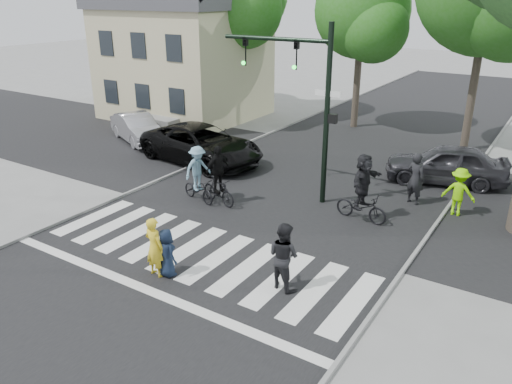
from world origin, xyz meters
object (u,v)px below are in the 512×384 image
at_px(pedestrian_woman, 155,247).
at_px(cyclist_right, 363,191).
at_px(pedestrian_child, 167,253).
at_px(car_suv, 201,144).
at_px(traffic_signal, 305,88).
at_px(pedestrian_adult, 284,256).
at_px(cyclist_left, 198,178).
at_px(car_silver, 137,128).
at_px(cyclist_mid, 218,181).
at_px(car_grey, 446,164).

relative_size(pedestrian_woman, cyclist_right, 0.73).
bearing_deg(pedestrian_child, car_suv, -40.17).
distance_m(traffic_signal, pedestrian_adult, 6.68).
bearing_deg(traffic_signal, pedestrian_woman, -95.49).
distance_m(pedestrian_adult, cyclist_left, 6.16).
distance_m(cyclist_left, car_suv, 4.37).
bearing_deg(traffic_signal, car_silver, 168.35).
bearing_deg(cyclist_mid, pedestrian_adult, -36.88).
distance_m(cyclist_mid, car_suv, 4.74).
height_order(pedestrian_adult, cyclist_left, cyclist_left).
bearing_deg(cyclist_left, pedestrian_adult, -31.50).
height_order(cyclist_left, car_suv, cyclist_left).
bearing_deg(car_silver, pedestrian_adult, -96.44).
bearing_deg(car_suv, cyclist_right, -95.56).
bearing_deg(pedestrian_child, pedestrian_adult, -141.22).
relative_size(cyclist_right, car_grey, 0.50).
xyz_separation_m(traffic_signal, cyclist_right, (2.53, -0.67, -2.91)).
bearing_deg(pedestrian_woman, cyclist_mid, -67.60).
bearing_deg(cyclist_right, car_silver, 167.69).
distance_m(pedestrian_woman, cyclist_mid, 4.88).
relative_size(pedestrian_child, car_grey, 0.29).
distance_m(pedestrian_woman, pedestrian_child, 0.34).
bearing_deg(pedestrian_child, car_silver, -24.84).
height_order(pedestrian_woman, cyclist_right, cyclist_right).
xyz_separation_m(pedestrian_adult, cyclist_mid, (-4.50, 3.38, -0.02)).
distance_m(pedestrian_woman, car_suv, 9.34).
height_order(pedestrian_adult, car_suv, pedestrian_adult).
height_order(pedestrian_child, car_silver, car_silver).
distance_m(pedestrian_child, car_suv, 9.35).
height_order(cyclist_right, car_grey, cyclist_right).
xyz_separation_m(pedestrian_child, cyclist_left, (-2.47, 4.34, 0.21)).
xyz_separation_m(car_suv, car_silver, (-4.68, 0.85, -0.12)).
bearing_deg(pedestrian_woman, traffic_signal, -90.54).
height_order(traffic_signal, car_grey, traffic_signal).
bearing_deg(cyclist_right, cyclist_mid, -163.18).
bearing_deg(cyclist_left, car_grey, 43.84).
bearing_deg(cyclist_left, pedestrian_woman, -63.83).
distance_m(cyclist_mid, car_grey, 8.79).
distance_m(pedestrian_child, pedestrian_adult, 3.01).
relative_size(cyclist_left, car_suv, 0.35).
relative_size(pedestrian_child, cyclist_left, 0.65).
xyz_separation_m(pedestrian_woman, car_grey, (4.59, 11.03, -0.05)).
distance_m(car_suv, car_silver, 4.76).
xyz_separation_m(pedestrian_child, cyclist_mid, (-1.72, 4.51, 0.20)).
height_order(pedestrian_adult, car_grey, pedestrian_adult).
distance_m(pedestrian_child, car_silver, 13.08).
bearing_deg(car_suv, car_grey, -64.18).
bearing_deg(pedestrian_woman, car_silver, -37.88).
xyz_separation_m(pedestrian_woman, cyclist_left, (-2.21, 4.50, 0.05)).
height_order(pedestrian_adult, car_silver, pedestrian_adult).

